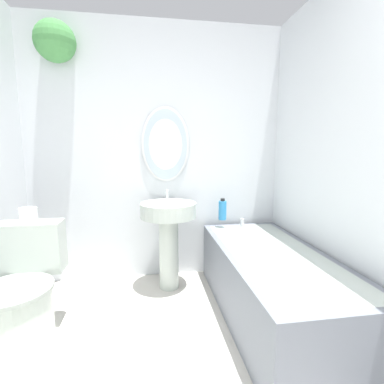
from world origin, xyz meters
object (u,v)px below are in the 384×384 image
object	(u,v)px
shampoo_bottle	(222,210)
toilet_paper_roll	(28,215)
pedestal_sink	(169,227)
bathtub	(272,283)
toilet	(20,301)

from	to	relation	value
shampoo_bottle	toilet_paper_roll	distance (m)	1.60
pedestal_sink	bathtub	world-z (taller)	pedestal_sink
toilet	pedestal_sink	world-z (taller)	pedestal_sink
pedestal_sink	shampoo_bottle	bearing A→B (deg)	13.69
toilet_paper_roll	pedestal_sink	bearing A→B (deg)	23.03
bathtub	toilet_paper_roll	xyz separation A→B (m)	(-1.70, 0.15, 0.54)
toilet	pedestal_sink	size ratio (longest dim) A/B	0.86
bathtub	shampoo_bottle	xyz separation A→B (m)	(-0.20, 0.69, 0.41)
toilet	pedestal_sink	distance (m)	1.19
pedestal_sink	toilet	bearing A→B (deg)	-146.80
bathtub	shampoo_bottle	bearing A→B (deg)	106.27
toilet	bathtub	world-z (taller)	toilet
toilet	toilet_paper_roll	xyz separation A→B (m)	(0.00, 0.22, 0.49)
toilet	pedestal_sink	bearing A→B (deg)	33.20
pedestal_sink	bathtub	xyz separation A→B (m)	(0.73, -0.57, -0.30)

